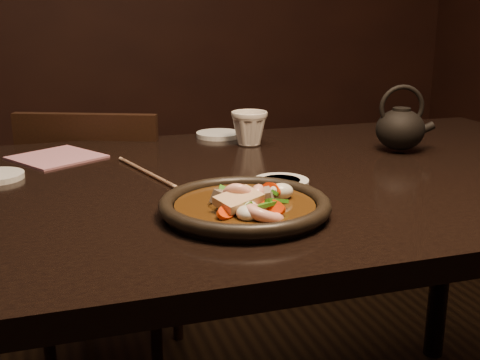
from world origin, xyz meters
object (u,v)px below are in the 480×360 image
object	(u,v)px
chair	(106,237)
table	(264,213)
tea_cup	(249,127)
teapot	(401,127)
plate	(245,206)

from	to	relation	value
chair	table	bearing A→B (deg)	137.74
tea_cup	teapot	bearing A→B (deg)	-28.66
plate	tea_cup	distance (m)	0.51
table	chair	xyz separation A→B (m)	(-0.27, 0.57, -0.23)
plate	teapot	distance (m)	0.58
table	teapot	size ratio (longest dim) A/B	10.70
teapot	tea_cup	bearing A→B (deg)	165.98
plate	tea_cup	size ratio (longest dim) A/B	3.13
chair	teapot	bearing A→B (deg)	166.71
chair	tea_cup	xyz separation A→B (m)	(0.33, -0.29, 0.35)
tea_cup	table	bearing A→B (deg)	-102.63
chair	plate	size ratio (longest dim) A/B	2.97
teapot	table	bearing A→B (deg)	-149.12
table	tea_cup	xyz separation A→B (m)	(0.06, 0.28, 0.12)
plate	teapot	bearing A→B (deg)	33.42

